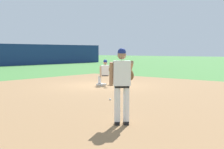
# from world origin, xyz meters

# --- Properties ---
(ground_plane) EXTENTS (160.00, 160.00, 0.00)m
(ground_plane) POSITION_xyz_m (0.00, 0.00, 0.00)
(ground_plane) COLOR #47843D
(infield_dirt_patch) EXTENTS (18.00, 18.00, 0.01)m
(infield_dirt_patch) POSITION_xyz_m (-3.09, -3.05, 0.00)
(infield_dirt_patch) COLOR #9E754C
(infield_dirt_patch) RESTS_ON ground
(first_base_bag) EXTENTS (0.38, 0.38, 0.09)m
(first_base_bag) POSITION_xyz_m (0.00, 0.00, 0.04)
(first_base_bag) COLOR white
(first_base_bag) RESTS_ON ground
(baseball) EXTENTS (0.07, 0.07, 0.07)m
(baseball) POSITION_xyz_m (-3.49, -3.50, 0.04)
(baseball) COLOR white
(baseball) RESTS_ON ground
(pitcher) EXTENTS (0.85, 0.56, 1.86)m
(pitcher) POSITION_xyz_m (-6.14, -6.09, 1.06)
(pitcher) COLOR black
(pitcher) RESTS_ON ground
(first_baseman) EXTENTS (0.74, 1.08, 1.34)m
(first_baseman) POSITION_xyz_m (0.18, -0.14, 0.73)
(first_baseman) COLOR black
(first_baseman) RESTS_ON ground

